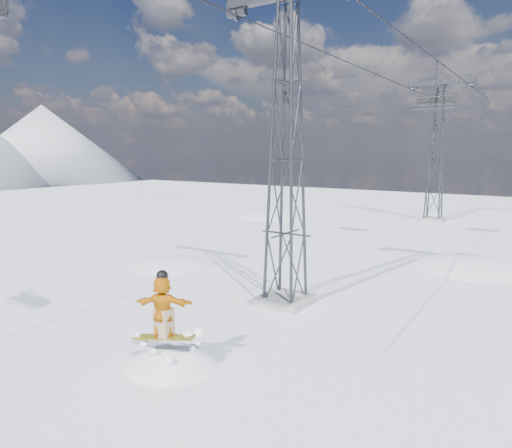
% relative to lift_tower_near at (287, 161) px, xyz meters
% --- Properties ---
extents(ground, '(120.00, 120.00, 0.00)m').
position_rel_lift_tower_near_xyz_m(ground, '(-0.80, -8.00, -5.47)').
color(ground, white).
rests_on(ground, ground).
extents(snow_terrain, '(39.00, 37.00, 22.00)m').
position_rel_lift_tower_near_xyz_m(snow_terrain, '(-5.57, 13.24, -15.06)').
color(snow_terrain, white).
rests_on(snow_terrain, ground).
extents(lift_tower_near, '(5.20, 1.80, 11.43)m').
position_rel_lift_tower_near_xyz_m(lift_tower_near, '(0.00, 0.00, 0.00)').
color(lift_tower_near, '#999999').
rests_on(lift_tower_near, ground).
extents(lift_tower_far, '(5.20, 1.80, 11.43)m').
position_rel_lift_tower_near_xyz_m(lift_tower_far, '(0.00, 25.00, 0.00)').
color(lift_tower_far, '#999999').
rests_on(lift_tower_far, ground).
extents(haul_cables, '(4.46, 51.00, 0.06)m').
position_rel_lift_tower_near_xyz_m(haul_cables, '(0.00, 11.50, 5.38)').
color(haul_cables, black).
rests_on(haul_cables, ground).
extents(snowboarder_jump, '(4.40, 4.40, 6.68)m').
position_rel_lift_tower_near_xyz_m(snowboarder_jump, '(-0.10, -6.12, -7.10)').
color(snowboarder_jump, white).
rests_on(snowboarder_jump, ground).
extents(lift_chair_mid, '(2.17, 0.63, 2.70)m').
position_rel_lift_tower_near_xyz_m(lift_chair_mid, '(2.20, 13.28, 3.22)').
color(lift_chair_mid, black).
rests_on(lift_chair_mid, ground).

